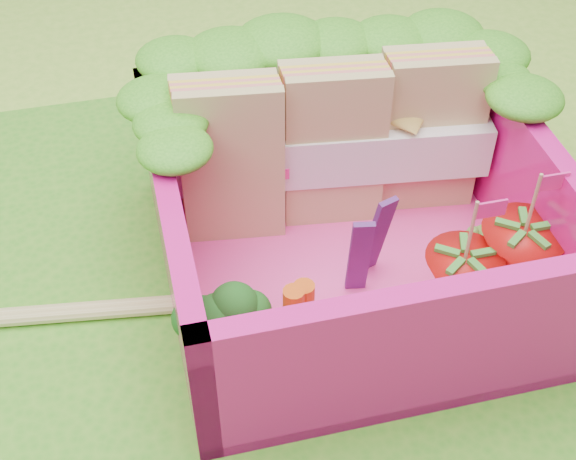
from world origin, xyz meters
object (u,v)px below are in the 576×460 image
(sandwich_stack, at_px, (333,146))
(broccoli, at_px, (221,318))
(strawberry_right, at_px, (517,260))
(bento_box, at_px, (353,214))
(strawberry_left, at_px, (460,284))

(sandwich_stack, bearing_deg, broccoli, -132.06)
(broccoli, distance_m, strawberry_right, 1.01)
(strawberry_right, bearing_deg, bento_box, 151.65)
(sandwich_stack, xyz_separation_m, broccoli, (-0.52, -0.57, -0.14))
(bento_box, height_order, sandwich_stack, sandwich_stack)
(sandwich_stack, relative_size, strawberry_left, 2.34)
(broccoli, height_order, strawberry_left, strawberry_left)
(bento_box, bearing_deg, strawberry_right, -28.35)
(sandwich_stack, height_order, broccoli, sandwich_stack)
(sandwich_stack, xyz_separation_m, strawberry_right, (0.49, -0.54, -0.16))
(bento_box, height_order, strawberry_right, strawberry_right)
(bento_box, distance_m, strawberry_right, 0.57)
(bento_box, xyz_separation_m, strawberry_left, (0.28, -0.31, -0.09))
(bento_box, xyz_separation_m, broccoli, (-0.51, -0.30, -0.06))
(strawberry_right, bearing_deg, strawberry_left, -168.73)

